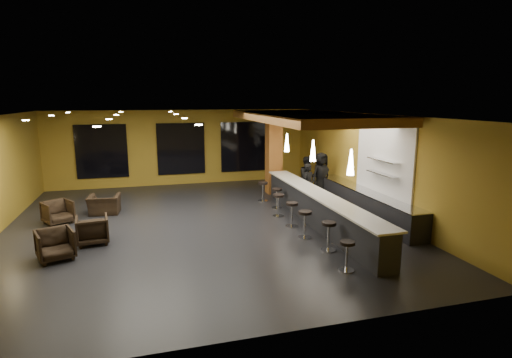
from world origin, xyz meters
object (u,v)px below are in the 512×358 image
object	(u,v)px
bar_stool_4	(279,202)
staff_c	(321,175)
bar_stool_0	(347,252)
pendant_1	(313,151)
armchair_a	(55,245)
bar_stool_2	(305,221)
armchair_c	(58,212)
column	(274,153)
bar_stool_6	(263,189)
prep_counter	(365,203)
staff_a	(309,184)
bar_counter	(318,209)
staff_b	(308,178)
bar_stool_3	(292,211)
pendant_2	(287,143)
armchair_d	(104,205)
bar_stool_5	(277,196)
bar_stool_1	(329,232)
armchair_b	(92,230)

from	to	relation	value
bar_stool_4	staff_c	bearing A→B (deg)	39.79
bar_stool_0	pendant_1	bearing A→B (deg)	78.54
armchair_a	bar_stool_0	xyz separation A→B (m)	(6.77, -2.60, 0.08)
bar_stool_2	bar_stool_4	xyz separation A→B (m)	(-0.05, 2.25, -0.01)
armchair_c	bar_stool_0	bearing A→B (deg)	-70.35
column	staff_c	world-z (taller)	column
column	bar_stool_6	distance (m)	1.98
prep_counter	armchair_c	bearing A→B (deg)	169.65
staff_a	bar_stool_0	bearing A→B (deg)	-127.20
bar_counter	staff_b	size ratio (longest dim) A/B	4.58
bar_stool_3	pendant_2	bearing A→B (deg)	73.59
pendant_1	staff_a	distance (m)	2.56
bar_stool_0	staff_a	bearing A→B (deg)	75.67
pendant_2	staff_a	distance (m)	1.81
staff_b	staff_c	bearing A→B (deg)	-2.80
pendant_2	bar_stool_4	bearing A→B (deg)	-117.08
staff_b	staff_c	distance (m)	0.64
armchair_a	bar_stool_6	world-z (taller)	armchair_a
column	armchair_d	bearing A→B (deg)	-167.79
staff_c	armchair_c	xyz separation A→B (m)	(-9.72, -0.93, -0.56)
bar_stool_0	staff_c	bearing A→B (deg)	70.40
column	bar_stool_0	distance (m)	8.22
bar_stool_3	pendant_1	bearing A→B (deg)	29.61
prep_counter	bar_stool_5	world-z (taller)	prep_counter
staff_c	prep_counter	bearing A→B (deg)	-101.00
pendant_1	pendant_2	distance (m)	2.50
prep_counter	bar_stool_4	distance (m)	3.01
armchair_a	bar_stool_1	distance (m)	7.04
prep_counter	pendant_1	distance (m)	2.77
column	pendant_1	size ratio (longest dim) A/B	5.00
bar_counter	armchair_b	bearing A→B (deg)	179.04
bar_stool_0	bar_stool_3	size ratio (longest dim) A/B	0.93
prep_counter	pendant_2	bearing A→B (deg)	128.66
bar_stool_2	bar_stool_6	world-z (taller)	bar_stool_2
pendant_1	staff_b	size ratio (longest dim) A/B	0.40
staff_b	armchair_c	bearing A→B (deg)	172.35
bar_stool_5	bar_stool_2	bearing A→B (deg)	-94.06
bar_counter	armchair_a	bearing A→B (deg)	-173.40
armchair_b	bar_stool_2	xyz separation A→B (m)	(5.92, -1.20, 0.13)
bar_stool_6	bar_stool_3	bearing A→B (deg)	-90.41
staff_b	bar_stool_2	size ratio (longest dim) A/B	2.15
bar_counter	prep_counter	xyz separation A→B (m)	(2.00, 0.50, -0.07)
armchair_a	bar_stool_6	xyz separation A→B (m)	(6.72, 4.20, 0.11)
bar_stool_1	bar_stool_5	size ratio (longest dim) A/B	1.06
column	bar_stool_3	size ratio (longest dim) A/B	4.41
bar_stool_1	staff_c	bearing A→B (deg)	67.53
pendant_1	bar_stool_0	distance (m)	4.47
prep_counter	column	world-z (taller)	column
armchair_c	armchair_b	bearing A→B (deg)	-91.55
armchair_b	armchair_d	size ratio (longest dim) A/B	0.83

